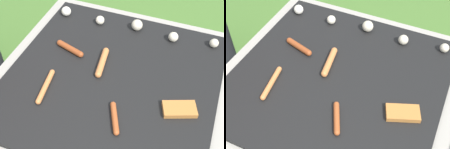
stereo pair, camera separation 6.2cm
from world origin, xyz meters
The scene contains 8 objects.
ground_plane centered at (0.00, 0.00, 0.00)m, with size 14.00×14.00×0.00m, color #47702D.
grill centered at (0.00, 0.00, 0.21)m, with size 1.00×1.00×0.43m.
sausage_front_center centered at (-0.23, -0.15, 0.44)m, with size 0.05×0.18×0.02m.
sausage_front_right centered at (0.08, -0.20, 0.44)m, with size 0.08×0.14×0.02m.
sausage_front_left centered at (-0.24, 0.09, 0.44)m, with size 0.15×0.07×0.03m.
sausage_back_right centered at (-0.07, 0.06, 0.44)m, with size 0.05×0.18×0.03m.
bread_slice_center centered at (0.30, -0.07, 0.44)m, with size 0.15×0.11×0.02m.
mushroom_row centered at (-0.02, 0.34, 0.45)m, with size 0.80×0.07×0.05m.
Camera 1 is at (0.32, -0.84, 1.40)m, focal length 50.00 mm.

